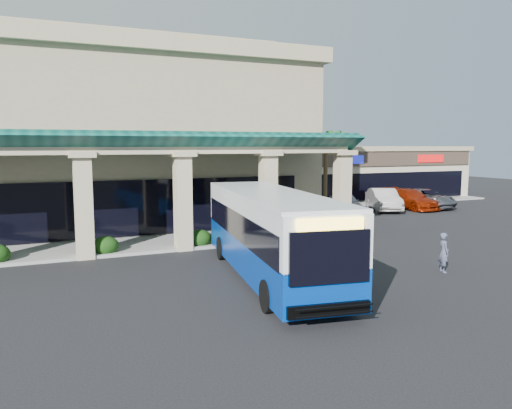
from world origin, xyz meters
name	(u,v)px	position (x,y,z in m)	size (l,w,h in m)	color
ground	(289,268)	(0.00, 0.00, 0.00)	(110.00, 110.00, 0.00)	black
main_building	(58,135)	(-8.00, 16.00, 5.67)	(30.80, 14.80, 11.35)	tan
arcade	(69,192)	(-8.00, 6.80, 2.85)	(30.00, 6.20, 5.70)	#0B4740
strip_mall	(338,171)	(18.00, 24.00, 2.45)	(22.50, 12.50, 4.90)	beige
palm_0	(325,171)	(8.50, 11.00, 3.30)	(2.40, 2.40, 6.60)	#164512
palm_1	(315,174)	(9.50, 14.00, 2.90)	(2.40, 2.40, 5.80)	#164512
broadleaf_tree	(263,178)	(7.50, 19.00, 2.41)	(2.60, 2.60, 4.81)	black
transit_bus	(270,235)	(-1.32, -1.00, 1.64)	(2.73, 11.73, 3.28)	#033098
pedestrian	(444,252)	(5.33, -3.07, 0.80)	(0.58, 0.38, 1.60)	#404459
car_silver	(345,203)	(11.80, 13.50, 0.74)	(1.75, 4.34, 1.48)	#A5A2B0
car_white	(384,200)	(15.08, 13.14, 0.85)	(1.80, 5.16, 1.70)	beige
car_red	(409,199)	(17.57, 13.14, 0.79)	(2.21, 5.45, 1.58)	maroon
car_gray	(424,198)	(19.20, 13.23, 0.76)	(2.52, 5.46, 1.52)	#474B52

